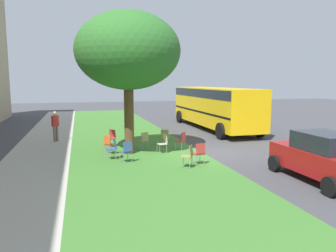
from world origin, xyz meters
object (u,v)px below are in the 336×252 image
chair_2 (188,155)px  chair_8 (182,140)px  chair_3 (163,142)px  chair_4 (109,143)px  parked_car (323,157)px  chair_0 (127,150)px  chair_6 (113,147)px  chair_1 (111,137)px  chair_5 (199,152)px  chair_7 (144,140)px  school_bus (214,104)px  pedestrian_0 (55,125)px  chair_9 (165,136)px  street_tree (128,51)px

chair_2 → chair_8: (3.18, -0.74, 0.00)m
chair_2 → chair_3: size_ratio=1.00×
chair_4 → parked_car: parked_car is taller
chair_0 → chair_3: same height
chair_6 → chair_1: bearing=-4.1°
chair_5 → chair_6: same height
chair_7 → school_bus: size_ratio=0.08×
chair_0 → chair_2: (-1.45, -2.19, 0.00)m
chair_5 → school_bus: 10.27m
chair_2 → pedestrian_0: (7.27, 5.33, 0.41)m
chair_3 → chair_9: 1.60m
chair_9 → chair_0: bearing=140.3°
chair_0 → chair_8: size_ratio=1.00×
chair_9 → school_bus: 7.20m
street_tree → chair_2: size_ratio=7.31×
chair_7 → chair_8: 1.85m
chair_5 → chair_6: bearing=60.4°
parked_car → chair_6: bearing=52.5°
chair_8 → school_bus: (6.28, -4.37, 1.24)m
chair_1 → pedestrian_0: bearing=50.5°
chair_9 → chair_2: bearing=177.3°
street_tree → pedestrian_0: (4.14, 3.51, -3.74)m
chair_0 → chair_8: 3.41m
chair_1 → street_tree: bearing=-159.3°
chair_2 → school_bus: size_ratio=0.08×
parked_car → school_bus: (12.24, -1.32, 0.92)m
chair_6 → school_bus: 10.73m
chair_3 → parked_car: 6.92m
chair_6 → chair_4: bearing=3.3°
chair_3 → street_tree: bearing=77.8°
chair_3 → chair_4: size_ratio=1.00×
parked_car → school_bus: bearing=-6.1°
chair_7 → chair_9: size_ratio=1.00×
chair_4 → chair_8: same height
chair_1 → chair_3: 3.07m
chair_0 → chair_5: (-1.12, -2.77, 0.00)m
chair_2 → pedestrian_0: pedestrian_0 is taller
chair_8 → pedestrian_0: pedestrian_0 is taller
chair_2 → chair_4: same height
chair_0 → chair_9: bearing=-39.7°
chair_0 → chair_8: bearing=-59.4°
street_tree → chair_8: bearing=-89.0°
chair_2 → parked_car: parked_car is taller
chair_3 → chair_5: (-2.48, -0.86, 0.00)m
street_tree → pedestrian_0: 6.59m
chair_5 → chair_7: size_ratio=1.00×
chair_4 → chair_5: 4.39m
chair_8 → school_bus: school_bus is taller
street_tree → chair_9: bearing=-59.4°
chair_4 → pedestrian_0: size_ratio=0.52×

